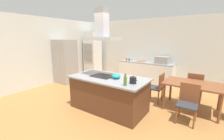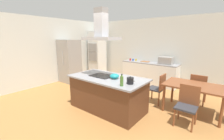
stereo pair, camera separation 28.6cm
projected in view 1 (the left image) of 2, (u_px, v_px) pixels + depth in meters
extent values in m
plane|color=#AD753D|center=(133.00, 93.00, 5.32)|extent=(16.00, 16.00, 0.00)
cube|color=silver|center=(152.00, 51.00, 6.44)|extent=(7.20, 0.10, 2.70)
cube|color=silver|center=(58.00, 51.00, 6.53)|extent=(0.10, 8.80, 2.70)
cube|color=#59331E|center=(109.00, 94.00, 4.02)|extent=(1.95, 0.97, 0.86)
cube|color=gray|center=(108.00, 78.00, 3.92)|extent=(2.05, 1.07, 0.04)
cube|color=black|center=(103.00, 76.00, 4.02)|extent=(0.60, 0.44, 0.01)
cylinder|color=black|center=(133.00, 80.00, 3.37)|extent=(0.15, 0.15, 0.15)
sphere|color=black|center=(133.00, 77.00, 3.35)|extent=(0.03, 0.03, 0.03)
cone|color=black|center=(137.00, 81.00, 3.32)|extent=(0.06, 0.03, 0.04)
cylinder|color=#47722D|center=(125.00, 81.00, 3.21)|extent=(0.07, 0.07, 0.21)
cylinder|color=#47722D|center=(125.00, 75.00, 3.19)|extent=(0.03, 0.03, 0.04)
cylinder|color=black|center=(125.00, 74.00, 3.18)|extent=(0.04, 0.04, 0.01)
ellipsoid|color=teal|center=(116.00, 76.00, 3.78)|extent=(0.23, 0.23, 0.13)
cube|color=white|center=(145.00, 73.00, 6.41)|extent=(2.29, 0.62, 0.86)
cube|color=gray|center=(146.00, 62.00, 6.31)|extent=(2.29, 0.62, 0.04)
cube|color=#9E9993|center=(162.00, 60.00, 5.91)|extent=(0.50, 0.38, 0.28)
cylinder|color=red|center=(126.00, 59.00, 6.76)|extent=(0.08, 0.08, 0.09)
cylinder|color=#2D56B2|center=(129.00, 60.00, 6.71)|extent=(0.08, 0.08, 0.09)
cylinder|color=gold|center=(132.00, 60.00, 6.68)|extent=(0.08, 0.08, 0.09)
cube|color=#995B33|center=(141.00, 61.00, 6.47)|extent=(0.34, 0.24, 0.02)
cube|color=white|center=(93.00, 54.00, 7.61)|extent=(0.70, 0.64, 2.20)
cube|color=#9E9993|center=(88.00, 47.00, 7.27)|extent=(0.56, 0.02, 0.36)
cube|color=#9E9993|center=(88.00, 56.00, 7.36)|extent=(0.56, 0.02, 0.48)
cube|color=#9E9993|center=(65.00, 62.00, 6.37)|extent=(0.80, 0.70, 1.82)
cylinder|color=beige|center=(58.00, 58.00, 6.00)|extent=(0.02, 0.02, 0.55)
cube|color=brown|center=(193.00, 84.00, 3.90)|extent=(1.40, 0.90, 0.04)
cylinder|color=brown|center=(164.00, 97.00, 4.03)|extent=(0.06, 0.06, 0.71)
cylinder|color=brown|center=(220.00, 109.00, 3.34)|extent=(0.06, 0.06, 0.71)
cylinder|color=brown|center=(171.00, 89.00, 4.62)|extent=(0.06, 0.06, 0.71)
cylinder|color=brown|center=(220.00, 98.00, 3.94)|extent=(0.06, 0.06, 0.71)
cube|color=#333338|center=(155.00, 88.00, 4.52)|extent=(0.42, 0.42, 0.04)
cube|color=brown|center=(162.00, 81.00, 4.36)|extent=(0.04, 0.42, 0.44)
cylinder|color=brown|center=(146.00, 95.00, 4.52)|extent=(0.04, 0.04, 0.41)
cylinder|color=brown|center=(151.00, 92.00, 4.81)|extent=(0.04, 0.04, 0.41)
cylinder|color=brown|center=(158.00, 98.00, 4.32)|extent=(0.04, 0.04, 0.41)
cylinder|color=brown|center=(162.00, 94.00, 4.61)|extent=(0.04, 0.04, 0.41)
cube|color=#333338|center=(187.00, 105.00, 3.36)|extent=(0.42, 0.42, 0.04)
cube|color=brown|center=(190.00, 93.00, 3.47)|extent=(0.42, 0.04, 0.44)
cylinder|color=brown|center=(194.00, 120.00, 3.17)|extent=(0.04, 0.04, 0.41)
cylinder|color=brown|center=(176.00, 115.00, 3.37)|extent=(0.04, 0.04, 0.41)
cylinder|color=brown|center=(196.00, 113.00, 3.46)|extent=(0.04, 0.04, 0.41)
cylinder|color=brown|center=(179.00, 109.00, 3.66)|extent=(0.04, 0.04, 0.41)
cube|color=#333338|center=(195.00, 87.00, 4.57)|extent=(0.42, 0.42, 0.04)
cube|color=brown|center=(195.00, 81.00, 4.37)|extent=(0.42, 0.04, 0.44)
cylinder|color=brown|center=(189.00, 91.00, 4.87)|extent=(0.04, 0.04, 0.41)
cylinder|color=brown|center=(201.00, 94.00, 4.67)|extent=(0.04, 0.04, 0.41)
cylinder|color=brown|center=(187.00, 95.00, 4.58)|extent=(0.04, 0.04, 0.41)
cylinder|color=brown|center=(200.00, 97.00, 4.38)|extent=(0.04, 0.04, 0.41)
cube|color=#ADADB2|center=(102.00, 39.00, 3.81)|extent=(0.90, 0.55, 0.08)
cube|color=#ADADB2|center=(102.00, 23.00, 3.73)|extent=(0.28, 0.24, 0.70)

